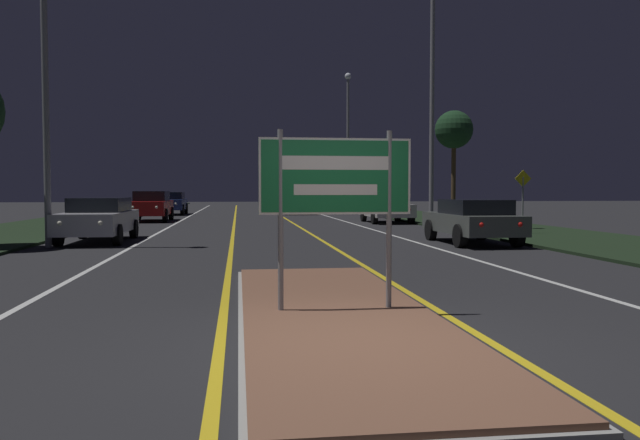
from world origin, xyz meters
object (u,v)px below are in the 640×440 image
Objects in this scene: car_approaching_1 at (151,205)px; car_receding_0 at (472,220)px; car_receding_2 at (295,203)px; car_receding_1 at (387,207)px; car_approaching_0 at (99,218)px; warning_sign at (523,195)px; streetlight_left_near at (44,11)px; streetlight_right_far at (348,130)px; car_approaching_2 at (170,203)px; highway_sign at (336,184)px; streetlight_right_near at (432,67)px.

car_receding_0 is at bearing -52.97° from car_approaching_1.
car_approaching_1 is at bearing -133.76° from car_receding_2.
car_receding_1 reaches higher than car_approaching_0.
warning_sign reaches higher than car_approaching_0.
car_approaching_1 reaches higher than car_approaching_0.
car_receding_2 is at bearing 106.55° from warning_sign.
streetlight_left_near is 2.41× the size of car_receding_0.
streetlight_right_far reaches higher than car_receding_2.
car_approaching_2 is (-11.67, 11.76, 0.04)m from car_receding_1.
streetlight_left_near is 1.08× the size of streetlight_right_far.
streetlight_right_far reaches higher than highway_sign.
streetlight_right_far is (-0.10, 18.40, -0.72)m from streetlight_right_near.
warning_sign is (14.41, -20.75, 0.64)m from car_approaching_2.
warning_sign is (14.29, 0.82, 0.70)m from car_approaching_0.
warning_sign reaches higher than car_receding_0.
car_receding_2 is (-3.67, -0.60, -4.98)m from streetlight_right_far.
streetlight_right_far reaches higher than car_receding_0.
car_receding_1 is at bearing 74.78° from highway_sign.
streetlight_left_near reaches higher than car_approaching_2.
car_receding_0 is 18.96m from car_approaching_1.
warning_sign is at bearing 44.81° from car_receding_0.
car_approaching_2 is at bearing 134.77° from car_receding_1.
car_approaching_2 is (-11.91, -0.63, -4.91)m from streetlight_right_far.
car_approaching_1 is at bearing 102.66° from highway_sign.
car_approaching_0 is 1.02× the size of car_approaching_1.
highway_sign is 0.50× the size of car_approaching_2.
warning_sign is at bearing 56.30° from highway_sign.
car_approaching_2 is at bearing 87.95° from streetlight_left_near.
streetlight_right_near is 6.29m from warning_sign.
streetlight_right_near is 2.57× the size of car_receding_1.
streetlight_right_far is 2.10× the size of car_approaching_1.
highway_sign is at bearing -100.28° from streetlight_right_far.
streetlight_right_near is 13.71m from car_approaching_0.
highway_sign is 34.03m from car_receding_2.
streetlight_left_near is (-6.48, 10.42, 4.84)m from highway_sign.
car_receding_1 is 15.15m from car_approaching_0.
car_receding_1 is (6.02, 22.13, -0.93)m from highway_sign.
car_receding_2 is (-3.43, 11.78, -0.03)m from car_receding_1.
streetlight_right_near is at bearing 128.91° from warning_sign.
streetlight_left_near is 25.85m from car_receding_2.
streetlight_left_near reaches higher than car_approaching_0.
car_approaching_2 reaches higher than car_approaching_0.
car_approaching_0 reaches higher than car_receding_0.
streetlight_right_far is 13.34m from car_receding_1.
car_receding_0 is at bearing -82.46° from car_receding_2.
car_approaching_1 is 1.00× the size of car_approaching_2.
streetlight_right_near reaches higher than highway_sign.
highway_sign is 17.97m from streetlight_right_near.
streetlight_left_near is 14.05m from streetlight_right_near.
car_receding_2 is at bearing 97.54° from car_receding_0.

